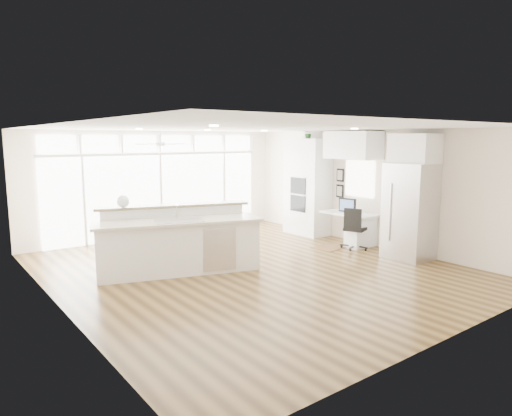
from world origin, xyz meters
TOP-DOWN VIEW (x-y plane):
  - floor at (0.00, 0.00)m, footprint 7.00×8.00m
  - ceiling at (0.00, 0.00)m, footprint 7.00×8.00m
  - wall_back at (0.00, 4.00)m, footprint 7.00×0.04m
  - wall_front at (0.00, -4.00)m, footprint 7.00×0.04m
  - wall_left at (-3.50, 0.00)m, footprint 0.04×8.00m
  - wall_right at (3.50, 0.00)m, footprint 0.04×8.00m
  - glass_wall at (0.00, 3.94)m, footprint 5.80×0.06m
  - transom_row at (0.00, 3.94)m, footprint 5.90×0.06m
  - desk_window at (3.46, 0.30)m, footprint 0.04×0.85m
  - ceiling_fan at (-0.50, 2.80)m, footprint 1.16×1.16m
  - recessed_lights at (0.00, 0.20)m, footprint 3.40×3.00m
  - oven_cabinet at (3.17, 1.80)m, footprint 0.64×1.20m
  - desk_nook at (3.13, 0.30)m, footprint 0.72×1.30m
  - upper_cabinets at (3.17, 0.30)m, footprint 0.64×1.30m
  - refrigerator at (3.11, -1.35)m, footprint 0.76×0.90m
  - fridge_cabinet at (3.17, -1.35)m, footprint 0.64×0.90m
  - framed_photos at (3.46, 0.92)m, footprint 0.06×0.22m
  - kitchen_island at (-1.21, 0.67)m, footprint 3.30×2.06m
  - rug at (2.53, 0.32)m, footprint 0.85×0.66m
  - office_chair at (2.87, -0.12)m, footprint 0.63×0.61m
  - fishbowl at (-1.99, 1.34)m, footprint 0.31×0.31m
  - monitor at (3.05, 0.30)m, footprint 0.14×0.45m
  - keyboard at (2.88, 0.30)m, footprint 0.16×0.35m
  - potted_plant at (3.17, 1.80)m, footprint 0.31×0.34m

SIDE VIEW (x-z plane):
  - floor at x=0.00m, z-range -0.02..0.00m
  - rug at x=2.53m, z-range 0.00..0.01m
  - desk_nook at x=3.13m, z-range 0.00..0.76m
  - office_chair at x=2.87m, z-range 0.00..0.95m
  - kitchen_island at x=-1.21m, z-range 0.00..1.23m
  - keyboard at x=2.88m, z-range 0.76..0.78m
  - monitor at x=3.05m, z-range 0.76..1.13m
  - refrigerator at x=3.11m, z-range 0.00..2.00m
  - glass_wall at x=0.00m, z-range 0.01..2.09m
  - oven_cabinet at x=3.17m, z-range 0.00..2.50m
  - fishbowl at x=-1.99m, z-range 1.23..1.46m
  - wall_back at x=0.00m, z-range 0.00..2.70m
  - wall_front at x=0.00m, z-range 0.00..2.70m
  - wall_left at x=-3.50m, z-range 0.00..2.70m
  - wall_right at x=3.50m, z-range 0.00..2.70m
  - framed_photos at x=3.46m, z-range 1.00..1.80m
  - desk_window at x=3.46m, z-range 1.12..1.98m
  - fridge_cabinet at x=3.17m, z-range 2.00..2.60m
  - upper_cabinets at x=3.17m, z-range 2.03..2.67m
  - transom_row at x=0.00m, z-range 2.18..2.58m
  - ceiling_fan at x=-0.50m, z-range 2.32..2.64m
  - potted_plant at x=3.17m, z-range 2.50..2.73m
  - recessed_lights at x=0.00m, z-range 2.67..2.69m
  - ceiling at x=0.00m, z-range 2.69..2.71m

